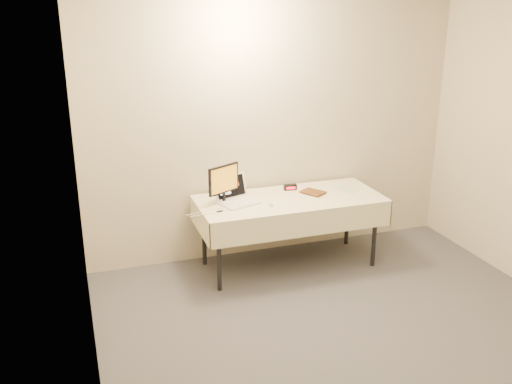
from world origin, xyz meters
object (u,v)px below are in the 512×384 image
object	(u,v)px
monitor	(224,181)
table	(290,204)
laptop	(236,196)
book	(309,185)

from	to	relation	value
monitor	table	bearing A→B (deg)	-33.79
laptop	book	xyz separation A→B (m)	(0.75, -0.05, 0.05)
table	laptop	size ratio (longest dim) A/B	4.17
table	laptop	world-z (taller)	laptop
laptop	book	distance (m)	0.75
laptop	monitor	distance (m)	0.20
laptop	book	world-z (taller)	laptop
table	monitor	distance (m)	0.72
monitor	book	world-z (taller)	monitor
table	book	world-z (taller)	book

